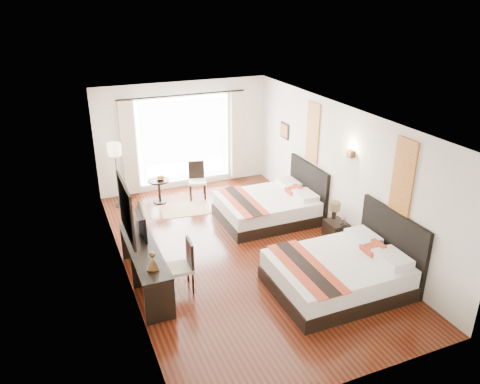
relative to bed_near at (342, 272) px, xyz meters
name	(u,v)px	position (x,y,z in m)	size (l,w,h in m)	color
floor	(239,251)	(-1.16, 1.87, -0.34)	(4.50, 7.50, 0.01)	#3A0F0A
ceiling	(239,116)	(-1.16, 1.87, 2.46)	(4.50, 7.50, 0.02)	white
wall_headboard	(339,171)	(1.08, 1.87, 1.07)	(0.01, 7.50, 2.80)	silver
wall_desk	(120,207)	(-3.41, 1.87, 1.07)	(0.01, 7.50, 2.80)	silver
wall_window	(184,136)	(-1.16, 5.62, 1.07)	(4.50, 0.01, 2.80)	silver
wall_entry	(356,296)	(-1.16, -1.87, 1.07)	(4.50, 0.01, 2.80)	silver
window_glass	(184,140)	(-1.16, 5.60, 0.97)	(2.40, 0.02, 2.20)	white
sheer_curtain	(185,140)	(-1.16, 5.54, 0.97)	(2.30, 0.02, 2.10)	white
drape_left	(129,148)	(-2.61, 5.50, 0.95)	(0.35, 0.14, 2.35)	#B9AB8F
drape_right	(237,135)	(0.29, 5.50, 0.95)	(0.35, 0.14, 2.35)	#B9AB8F
art_panel_near	(403,177)	(1.07, 0.00, 1.62)	(0.03, 0.50, 1.35)	maroon
art_panel_far	(313,133)	(1.07, 2.96, 1.62)	(0.03, 0.50, 1.35)	maroon
wall_sconce	(351,154)	(1.03, 1.45, 1.59)	(0.10, 0.14, 0.14)	#4C351B
mirror_frame	(126,209)	(-3.38, 1.40, 1.22)	(0.04, 1.25, 0.95)	black
mirror_glass	(127,209)	(-3.36, 1.40, 1.22)	(0.01, 1.12, 0.82)	white
bed_near	(342,272)	(0.00, 0.00, 0.00)	(2.29, 1.79, 1.30)	black
bed_far	(270,206)	(0.06, 2.96, -0.02)	(2.17, 1.69, 1.22)	black
nightstand	(336,232)	(0.85, 1.45, -0.10)	(0.39, 0.48, 0.46)	black
table_lamp	(335,207)	(0.84, 1.56, 0.42)	(0.23, 0.23, 0.37)	black
vase	(343,221)	(0.88, 1.29, 0.23)	(0.12, 0.12, 0.13)	black
console_desk	(145,267)	(-3.15, 1.40, 0.04)	(0.50, 2.20, 0.76)	black
television	(137,222)	(-3.13, 1.95, 0.67)	(0.85, 0.11, 0.49)	black
bronze_figurine	(153,262)	(-3.15, 0.66, 0.57)	(0.19, 0.19, 0.29)	#4C351B
desk_chair	(181,275)	(-2.61, 1.04, -0.05)	(0.46, 0.46, 0.95)	beige
floor_lamp	(115,154)	(-3.02, 5.02, 1.01)	(0.32, 0.32, 1.59)	black
side_table	(159,191)	(-2.07, 4.84, -0.03)	(0.52, 0.52, 0.60)	black
fruit_bowl	(160,179)	(-2.03, 4.81, 0.29)	(0.22, 0.22, 0.05)	#4D2C1B
window_chair	(197,187)	(-1.10, 4.80, -0.06)	(0.51, 0.51, 0.91)	beige
jute_rug	(185,210)	(-1.62, 4.17, -0.33)	(1.16, 0.79, 0.01)	tan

